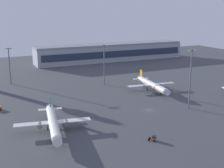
{
  "coord_description": "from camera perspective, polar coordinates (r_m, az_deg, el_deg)",
  "views": [
    {
      "loc": [
        -77.78,
        -123.06,
        49.23
      ],
      "look_at": [
        -0.97,
        42.25,
        4.0
      ],
      "focal_mm": 48.89,
      "sensor_mm": 36.0,
      "label": 1
    }
  ],
  "objects": [
    {
      "name": "pushback_tug",
      "position": [
        119.4,
        7.82,
        -9.99
      ],
      "size": [
        3.46,
        3.43,
        2.05
      ],
      "rotation": [
        0.0,
        0.0,
        3.94
      ],
      "color": "#D85919",
      "rests_on": "ground"
    },
    {
      "name": "terminal_building",
      "position": [
        296.75,
        -0.12,
        5.97
      ],
      "size": [
        146.85,
        22.4,
        16.4
      ],
      "color": "#9EA3AD",
      "rests_on": "ground"
    },
    {
      "name": "airplane_taxiway_distant",
      "position": [
        188.81,
        7.45,
        -0.11
      ],
      "size": [
        30.48,
        39.09,
        10.02
      ],
      "rotation": [
        0.0,
        0.0,
        3.04
      ],
      "color": "silver",
      "rests_on": "ground"
    },
    {
      "name": "ground_plane",
      "position": [
        153.68,
        7.01,
        -4.86
      ],
      "size": [
        416.0,
        416.0,
        0.0
      ],
      "primitive_type": "plane",
      "color": "#424449"
    },
    {
      "name": "apron_light_east",
      "position": [
        199.67,
        -1.49,
        4.12
      ],
      "size": [
        4.8,
        0.9,
        26.69
      ],
      "color": "slate",
      "rests_on": "ground"
    },
    {
      "name": "apron_light_central",
      "position": [
        212.67,
        -18.63,
        3.67
      ],
      "size": [
        4.8,
        0.9,
        24.37
      ],
      "color": "slate",
      "rests_on": "ground"
    },
    {
      "name": "airplane_far_stand",
      "position": [
        128.1,
        -10.98,
        -7.06
      ],
      "size": [
        31.37,
        40.11,
        10.32
      ],
      "rotation": [
        0.0,
        0.0,
        2.97
      ],
      "color": "silver",
      "rests_on": "ground"
    },
    {
      "name": "apron_light_west",
      "position": [
        155.57,
        14.48,
        1.49
      ],
      "size": [
        4.8,
        0.9,
        30.0
      ],
      "color": "slate",
      "rests_on": "ground"
    }
  ]
}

